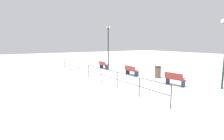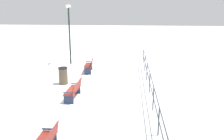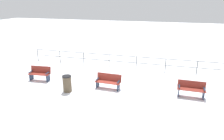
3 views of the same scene
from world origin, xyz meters
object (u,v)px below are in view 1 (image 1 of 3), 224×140
bench_nearest (175,79)px  bench_third (104,65)px  trash_bin (158,72)px  bench_second (131,70)px  lamppost_middle (108,42)px

bench_nearest → bench_third: 9.67m
bench_nearest → trash_bin: bearing=62.4°
trash_bin → bench_third: bearing=100.5°
bench_third → bench_nearest: bearing=-87.3°
bench_second → bench_third: 4.83m
bench_third → lamppost_middle: size_ratio=0.30×
bench_third → lamppost_middle: lamppost_middle is taller
lamppost_middle → trash_bin: 9.68m
bench_third → trash_bin: 7.16m
bench_nearest → trash_bin: trash_bin is taller
bench_nearest → trash_bin: size_ratio=1.48×
bench_nearest → lamppost_middle: (1.85, 11.94, 2.60)m
lamppost_middle → trash_bin: lamppost_middle is taller
bench_second → trash_bin: size_ratio=1.60×
bench_second → lamppost_middle: size_ratio=0.32×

